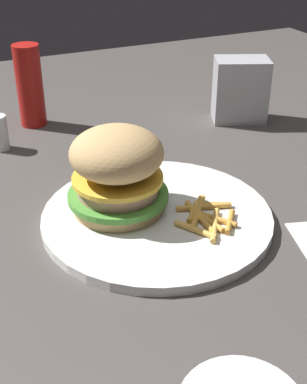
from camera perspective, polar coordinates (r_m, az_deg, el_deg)
The scene contains 6 objects.
ground_plane at distance 0.63m, azimuth 1.04°, elevation -3.92°, with size 1.60×1.60×0.00m, color #47423F.
plate at distance 0.64m, azimuth 0.00°, elevation -2.79°, with size 0.28×0.28×0.01m, color white.
sandwich at distance 0.62m, azimuth -3.97°, elevation 2.41°, with size 0.12×0.12×0.11m.
fries_pile at distance 0.63m, azimuth 5.72°, elevation -2.60°, with size 0.10×0.09×0.01m.
napkin_dispenser at distance 0.93m, azimuth 9.43°, elevation 10.87°, with size 0.09×0.06×0.11m, color #B7BABF.
ketchup_bottle at distance 0.92m, azimuth -13.31°, elevation 11.16°, with size 0.04×0.04×0.14m, color #B21914.
Camera 1 is at (0.47, -0.23, 0.35)m, focal length 49.05 mm.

